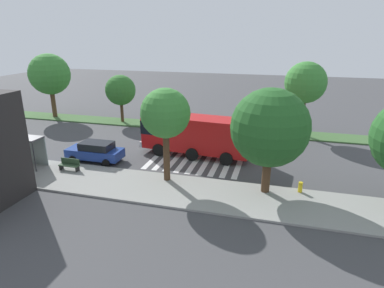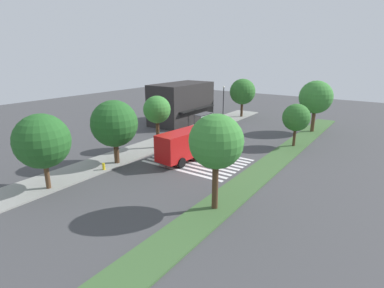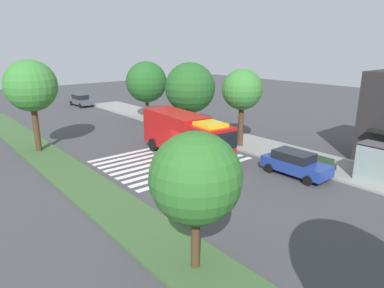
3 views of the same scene
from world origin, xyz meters
name	(u,v)px [view 2 (image 2 of 3)]	position (x,y,z in m)	size (l,w,h in m)	color
ground_plane	(204,158)	(0.00, 0.00, 0.00)	(120.00, 120.00, 0.00)	#424244
sidewalk	(152,146)	(0.00, 8.16, 0.07)	(60.00, 4.66, 0.14)	gray
median_strip	(263,170)	(0.00, -7.33, 0.07)	(60.00, 3.00, 0.14)	#3D6033
crosswalk	(198,161)	(-1.29, 0.00, 0.01)	(7.65, 10.49, 0.01)	silver
fire_truck	(193,141)	(-0.69, 1.14, 1.98)	(9.82, 3.43, 3.47)	#B71414
parked_car_mid	(202,133)	(6.82, 4.63, 0.86)	(4.65, 2.08, 1.67)	navy
bus_stop_shelter	(205,118)	(11.58, 7.13, 1.89)	(3.50, 1.40, 2.46)	#4C4C51
bench_near_shelter	(191,131)	(7.58, 7.16, 0.59)	(1.60, 0.50, 0.90)	#2D472D
street_lamp	(223,102)	(16.07, 6.43, 3.95)	(0.36, 0.36, 6.49)	#2D2D30
storefront_building	(182,103)	(13.80, 13.44, 3.42)	(11.84, 6.72, 6.85)	#282626
sidewalk_tree_far_west	(42,141)	(-15.31, 6.83, 4.51)	(4.77, 4.77, 6.77)	#513823
sidewalk_tree_west	(114,124)	(-7.23, 6.83, 4.55)	(5.02, 5.02, 6.94)	#47301E
sidewalk_tree_center	(157,110)	(-0.28, 6.83, 5.00)	(3.43, 3.43, 6.64)	#47301E
sidewalk_tree_east	(243,92)	(24.14, 6.83, 4.84)	(4.79, 4.79, 7.12)	#47301E
median_tree_far_west	(216,142)	(-9.98, -7.33, 5.50)	(4.11, 4.11, 7.46)	#47301E
median_tree_west	(296,118)	(10.37, -7.33, 3.89)	(3.51, 3.51, 5.52)	#47301E
median_tree_center	(316,97)	(19.78, -7.33, 5.41)	(4.94, 4.94, 7.77)	#513823
fire_hydrant	(104,166)	(-9.49, 6.33, 0.49)	(0.28, 0.28, 0.70)	gold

